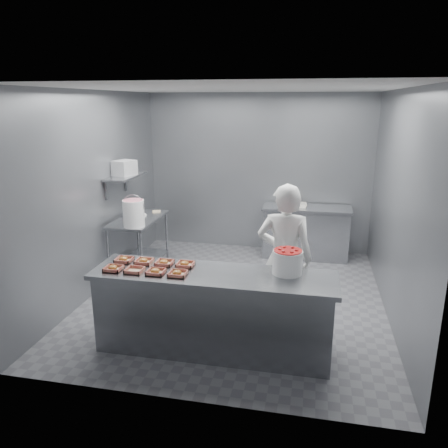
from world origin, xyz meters
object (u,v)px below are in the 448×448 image
at_px(tray_2, 156,272).
at_px(strawberry_tub, 287,261).
at_px(tray_1, 135,270).
at_px(tray_5, 144,261).
at_px(worker, 284,258).
at_px(prep_table, 139,237).
at_px(service_counter, 213,312).
at_px(tray_6, 164,263).
at_px(appliance, 124,168).
at_px(tray_7, 185,264).
at_px(glaze_bucket, 134,213).
at_px(back_counter, 306,232).
at_px(tray_4, 124,259).
at_px(tray_0, 113,268).
at_px(tray_3, 178,273).

distance_m(tray_2, strawberry_tub, 1.39).
xyz_separation_m(tray_1, tray_5, (-0.00, 0.27, 0.00)).
bearing_deg(strawberry_tub, worker, 97.04).
bearing_deg(prep_table, tray_5, -65.66).
height_order(service_counter, tray_6, tray_6).
xyz_separation_m(tray_5, appliance, (-0.99, 1.80, 0.76)).
relative_size(tray_7, glaze_bucket, 0.40).
distance_m(back_counter, tray_5, 3.59).
height_order(tray_4, tray_6, same).
bearing_deg(tray_4, tray_7, 0.00).
bearing_deg(worker, strawberry_tub, 98.92).
xyz_separation_m(service_counter, tray_1, (-0.83, -0.14, 0.47)).
bearing_deg(tray_0, back_counter, 59.81).
bearing_deg(tray_5, appliance, 118.81).
height_order(prep_table, appliance, appliance).
relative_size(tray_5, appliance, 0.62).
bearing_deg(worker, glaze_bucket, -19.20).
height_order(tray_0, worker, worker).
bearing_deg(back_counter, tray_6, -115.56).
xyz_separation_m(worker, strawberry_tub, (0.06, -0.50, 0.16)).
relative_size(tray_5, strawberry_tub, 0.60).
relative_size(tray_0, tray_4, 1.00).
relative_size(tray_1, tray_3, 1.00).
xyz_separation_m(tray_0, strawberry_tub, (1.83, 0.29, 0.12)).
xyz_separation_m(prep_table, appliance, (-0.17, -0.01, 1.09)).
relative_size(tray_2, tray_4, 1.00).
bearing_deg(tray_0, appliance, 109.91).
bearing_deg(tray_4, service_counter, -7.22).
relative_size(tray_2, glaze_bucket, 0.40).
relative_size(back_counter, tray_7, 8.01).
bearing_deg(tray_0, tray_1, 0.00).
bearing_deg(tray_6, tray_2, -90.00).
bearing_deg(tray_6, tray_1, -131.18).
relative_size(back_counter, glaze_bucket, 3.18).
height_order(tray_4, glaze_bucket, glaze_bucket).
relative_size(tray_6, tray_7, 1.00).
xyz_separation_m(tray_4, tray_6, (0.48, 0.00, 0.00)).
height_order(tray_3, worker, worker).
xyz_separation_m(tray_4, glaze_bucket, (-0.46, 1.37, 0.18)).
height_order(tray_0, tray_5, same).
bearing_deg(service_counter, tray_3, -158.81).
bearing_deg(tray_1, tray_4, 131.90).
relative_size(tray_4, tray_7, 1.00).
relative_size(back_counter, tray_0, 8.01).
bearing_deg(appliance, tray_2, -41.02).
bearing_deg(tray_3, back_counter, 69.75).
relative_size(tray_1, tray_6, 1.00).
height_order(prep_table, tray_2, tray_2).
distance_m(prep_table, tray_4, 1.93).
bearing_deg(tray_7, worker, 26.18).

